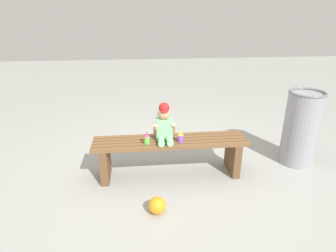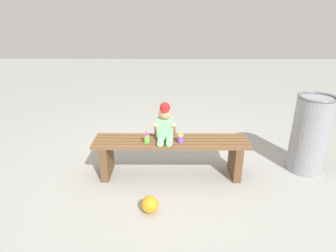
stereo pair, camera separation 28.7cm
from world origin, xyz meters
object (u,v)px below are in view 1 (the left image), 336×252
Objects in this scene: park_bench at (170,151)px; sippy_cup_left at (147,138)px; sippy_cup_right at (181,137)px; trash_bin at (301,128)px; toy_ball at (157,205)px; child_figure at (164,124)px.

park_bench is 13.25× the size of sippy_cup_left.
sippy_cup_left and sippy_cup_right have the same top height.
trash_bin reaches higher than sippy_cup_right.
trash_bin is at bearing 23.86° from toy_ball.
sippy_cup_right is at bearing 63.05° from toy_ball.
toy_ball is (-0.13, -0.65, -0.52)m from child_figure.
toy_ball is 0.18× the size of trash_bin.
trash_bin is at bearing 4.85° from park_bench.
sippy_cup_right is 0.14× the size of trash_bin.
child_figure is 0.84m from toy_ball.
sippy_cup_right is (0.35, 0.00, 0.00)m from sippy_cup_left.
toy_ball is (-0.29, -0.56, -0.40)m from sippy_cup_right.
trash_bin is at bearing 6.28° from sippy_cup_left.
toy_ball is at bearing -106.73° from park_bench.
child_figure reaches higher than toy_ball.
park_bench is 1.54m from trash_bin.
child_figure is 2.55× the size of toy_ball.
sippy_cup_right reaches higher than toy_ball.
sippy_cup_left is at bearing 96.38° from toy_ball.
child_figure is at bearing 152.48° from sippy_cup_right.
toy_ball is (0.06, -0.56, -0.40)m from sippy_cup_left.
sippy_cup_left is at bearing -165.28° from park_bench.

